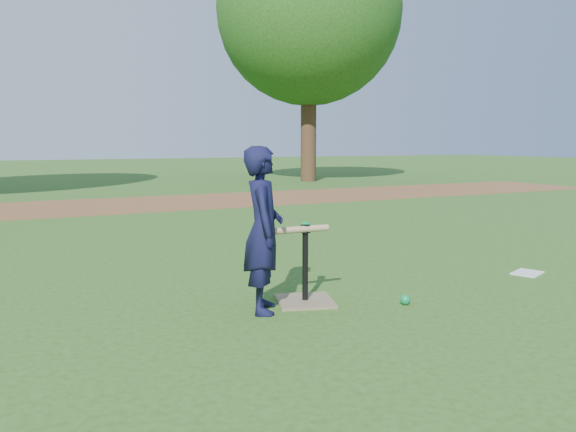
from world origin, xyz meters
name	(u,v)px	position (x,y,z in m)	size (l,w,h in m)	color
ground	(313,293)	(0.00, 0.00, 0.00)	(80.00, 80.00, 0.00)	#285116
dirt_strip	(133,204)	(0.00, 7.50, 0.01)	(24.00, 3.00, 0.01)	brown
child	(263,230)	(-0.58, -0.28, 0.61)	(0.45, 0.29, 1.22)	black
wiffle_ball_ground	(405,300)	(0.47, -0.62, 0.04)	(0.08, 0.08, 0.08)	#0C8445
clipboard	(527,273)	(2.17, -0.31, 0.01)	(0.30, 0.23, 0.01)	silver
batting_tee	(305,289)	(-0.20, -0.22, 0.11)	(0.54, 0.54, 0.61)	#7E6D50
swing_action	(292,230)	(-0.31, -0.22, 0.59)	(0.63, 0.22, 0.08)	tan
tree_right	(309,12)	(6.50, 12.00, 5.29)	(5.80, 5.80, 8.21)	#382316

